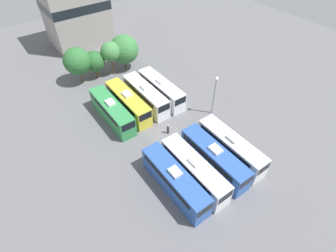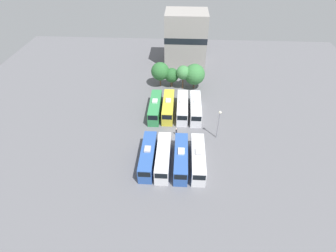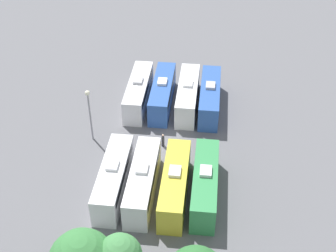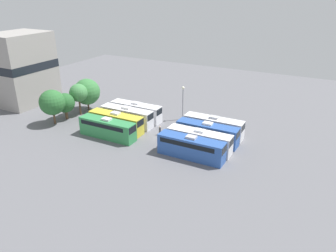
# 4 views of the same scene
# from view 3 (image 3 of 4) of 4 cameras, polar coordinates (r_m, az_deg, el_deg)

# --- Properties ---
(ground_plane) EXTENTS (113.52, 113.52, 0.00)m
(ground_plane) POSITION_cam_3_polar(r_m,az_deg,el_deg) (56.40, -0.02, -2.23)
(ground_plane) COLOR slate
(bus_0) EXTENTS (2.54, 10.80, 3.71)m
(bus_0) POSITION_cam_3_polar(r_m,az_deg,el_deg) (61.59, 5.12, 3.61)
(bus_0) COLOR #2D56A8
(bus_0) RESTS_ON ground_plane
(bus_1) EXTENTS (2.54, 10.80, 3.71)m
(bus_1) POSITION_cam_3_polar(r_m,az_deg,el_deg) (61.81, 2.41, 3.87)
(bus_1) COLOR silver
(bus_1) RESTS_ON ground_plane
(bus_2) EXTENTS (2.54, 10.80, 3.71)m
(bus_2) POSITION_cam_3_polar(r_m,az_deg,el_deg) (62.12, -0.69, 4.10)
(bus_2) COLOR #2D56A8
(bus_2) RESTS_ON ground_plane
(bus_3) EXTENTS (2.54, 10.80, 3.71)m
(bus_3) POSITION_cam_3_polar(r_m,az_deg,el_deg) (62.48, -3.62, 4.23)
(bus_3) COLOR silver
(bus_3) RESTS_ON ground_plane
(bus_4) EXTENTS (2.54, 10.80, 3.71)m
(bus_4) POSITION_cam_3_polar(r_m,az_deg,el_deg) (48.97, 4.53, -6.97)
(bus_4) COLOR #338C4C
(bus_4) RESTS_ON ground_plane
(bus_5) EXTENTS (2.54, 10.80, 3.71)m
(bus_5) POSITION_cam_3_polar(r_m,az_deg,el_deg) (48.79, 0.83, -7.03)
(bus_5) COLOR gold
(bus_5) RESTS_ON ground_plane
(bus_6) EXTENTS (2.54, 10.80, 3.71)m
(bus_6) POSITION_cam_3_polar(r_m,az_deg,el_deg) (49.18, -3.11, -6.65)
(bus_6) COLOR silver
(bus_6) RESTS_ON ground_plane
(bus_7) EXTENTS (2.54, 10.80, 3.71)m
(bus_7) POSITION_cam_3_polar(r_m,az_deg,el_deg) (49.78, -6.65, -6.24)
(bus_7) COLOR white
(bus_7) RESTS_ON ground_plane
(worker_person) EXTENTS (0.36, 0.36, 1.71)m
(worker_person) POSITION_cam_3_polar(r_m,az_deg,el_deg) (55.69, -0.62, -1.79)
(worker_person) COLOR #333338
(worker_person) RESTS_ON ground_plane
(light_pole) EXTENTS (0.60, 0.60, 6.97)m
(light_pole) POSITION_cam_3_polar(r_m,az_deg,el_deg) (55.12, -9.61, 2.37)
(light_pole) COLOR gray
(light_pole) RESTS_ON ground_plane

